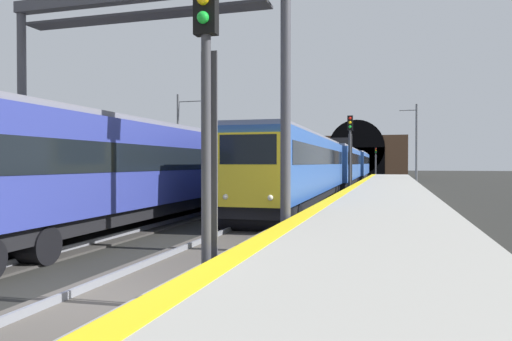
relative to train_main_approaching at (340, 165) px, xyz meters
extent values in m
plane|color=black|center=(-38.92, 0.00, -2.33)|extent=(320.00, 320.00, 0.00)
cube|color=#9E9B93|center=(-38.92, -4.50, -1.80)|extent=(112.00, 4.44, 1.06)
cube|color=yellow|center=(-38.92, -2.53, -1.27)|extent=(112.00, 0.50, 0.01)
cube|color=#4C4742|center=(-38.92, 0.00, -2.30)|extent=(160.00, 2.66, 0.06)
cube|color=gray|center=(-38.92, 0.72, -2.19)|extent=(160.00, 0.07, 0.15)
cube|color=gray|center=(-38.92, -0.72, -2.19)|extent=(160.00, 0.07, 0.15)
cube|color=#264C99|center=(-20.65, 0.00, 0.08)|extent=(19.92, 3.20, 2.82)
cube|color=black|center=(-20.65, 0.00, 0.54)|extent=(19.13, 3.21, 0.85)
cube|color=slate|center=(-20.65, 0.00, 1.59)|extent=(19.32, 2.76, 0.20)
cube|color=black|center=(-20.65, 0.00, -1.52)|extent=(19.52, 2.85, 0.52)
cylinder|color=black|center=(-29.62, -0.14, -1.86)|extent=(0.99, 2.66, 0.94)
cylinder|color=black|center=(-27.82, -0.11, -1.86)|extent=(0.99, 2.66, 0.94)
cylinder|color=black|center=(-13.47, 0.11, -1.86)|extent=(0.99, 2.66, 0.94)
cylinder|color=black|center=(-11.67, 0.14, -1.86)|extent=(0.99, 2.66, 0.94)
cube|color=yellow|center=(-30.62, -0.16, -0.06)|extent=(0.16, 2.77, 2.56)
cube|color=black|center=(-30.67, -0.16, 0.64)|extent=(0.07, 2.02, 1.02)
sphere|color=#F2EACC|center=(-30.67, -0.95, -0.98)|extent=(0.20, 0.20, 0.20)
sphere|color=#F2EACC|center=(-30.70, 0.63, -0.98)|extent=(0.20, 0.20, 0.20)
cube|color=#264C99|center=(-0.08, 0.00, 0.08)|extent=(19.92, 3.20, 2.82)
cube|color=black|center=(-0.08, 0.00, 0.56)|extent=(19.13, 3.21, 0.97)
cube|color=slate|center=(-0.08, 0.00, 1.59)|extent=(19.32, 2.76, 0.20)
cube|color=black|center=(-0.08, 0.00, -1.52)|extent=(19.52, 2.85, 0.52)
cylinder|color=black|center=(-9.11, -0.14, -1.86)|extent=(0.99, 2.66, 0.94)
cylinder|color=black|center=(-7.31, -0.12, -1.86)|extent=(0.99, 2.66, 0.94)
cylinder|color=black|center=(7.14, 0.12, -1.86)|extent=(0.99, 2.66, 0.94)
cylinder|color=black|center=(8.94, 0.14, -1.86)|extent=(0.99, 2.66, 0.94)
cube|color=#264C99|center=(20.48, 0.00, 0.08)|extent=(19.92, 3.20, 2.82)
cube|color=black|center=(20.48, 0.00, 0.55)|extent=(19.13, 3.21, 0.93)
cube|color=slate|center=(20.48, 0.00, 1.59)|extent=(19.32, 2.76, 0.20)
cube|color=black|center=(20.48, 0.00, -1.52)|extent=(19.52, 2.85, 0.52)
cylinder|color=black|center=(11.82, -0.14, -1.86)|extent=(0.99, 2.66, 0.94)
cylinder|color=black|center=(13.62, -0.11, -1.86)|extent=(0.99, 2.66, 0.94)
cylinder|color=black|center=(27.33, 0.11, -1.86)|extent=(0.99, 2.66, 0.94)
cylinder|color=black|center=(29.13, 0.14, -1.86)|extent=(0.99, 2.66, 0.94)
cube|color=black|center=(-0.08, 0.00, 2.14)|extent=(1.33, 1.75, 0.90)
cube|color=navy|center=(-29.47, 4.55, 0.10)|extent=(20.07, 3.12, 2.86)
cube|color=black|center=(-29.47, 4.55, 0.35)|extent=(19.27, 3.13, 0.88)
cube|color=slate|center=(-29.47, 4.55, 1.63)|extent=(19.46, 2.68, 0.20)
cube|color=black|center=(-29.47, 4.55, -1.52)|extent=(19.66, 2.77, 0.52)
cylinder|color=black|center=(-20.76, 4.68, -1.85)|extent=(0.99, 2.61, 0.95)
cylinder|color=black|center=(-22.56, 4.65, -1.85)|extent=(0.99, 2.61, 0.95)
cylinder|color=black|center=(-36.38, 4.45, -1.85)|extent=(0.99, 2.61, 0.95)
cube|color=#E5B20F|center=(-19.41, 4.70, -0.06)|extent=(0.16, 2.71, 2.54)
cube|color=black|center=(-19.36, 4.70, 0.68)|extent=(0.07, 1.98, 1.03)
sphere|color=#F2EACC|center=(-19.37, 5.47, -0.98)|extent=(0.20, 0.20, 0.20)
sphere|color=#F2EACC|center=(-19.34, 3.92, -0.98)|extent=(0.20, 0.20, 0.20)
cube|color=navy|center=(-8.96, 4.55, 0.10)|extent=(20.07, 3.12, 2.86)
cube|color=black|center=(-8.96, 4.55, 0.37)|extent=(19.27, 3.13, 0.99)
cube|color=slate|center=(-8.96, 4.55, 1.63)|extent=(19.46, 2.68, 0.20)
cube|color=black|center=(-8.96, 4.55, -1.52)|extent=(19.66, 2.77, 0.52)
cylinder|color=black|center=(0.09, 4.68, -1.85)|extent=(0.99, 2.61, 0.95)
cylinder|color=black|center=(-1.71, 4.66, -1.85)|extent=(0.99, 2.61, 0.95)
cylinder|color=black|center=(-16.21, 4.45, -1.85)|extent=(0.99, 2.61, 0.95)
cylinder|color=black|center=(-18.01, 4.42, -1.85)|extent=(0.99, 2.61, 0.95)
cube|color=black|center=(-8.96, 4.55, 2.18)|extent=(1.32, 1.71, 0.90)
cylinder|color=#38383D|center=(-38.80, -1.95, -0.03)|extent=(0.16, 0.16, 4.60)
cube|color=black|center=(-38.80, -1.95, 2.79)|extent=(0.20, 0.38, 1.05)
cube|color=#38383D|center=(-38.66, -1.95, -0.03)|extent=(0.04, 0.28, 4.14)
sphere|color=green|center=(-38.93, -1.95, 2.52)|extent=(0.20, 0.20, 0.20)
cylinder|color=#38383D|center=(-11.77, -1.95, 0.09)|extent=(0.16, 0.16, 4.83)
cube|color=black|center=(-11.77, -1.95, 3.03)|extent=(0.20, 0.38, 1.05)
cube|color=#38383D|center=(-11.63, -1.95, 0.09)|extent=(0.04, 0.28, 4.35)
sphere|color=red|center=(-11.90, -1.95, 3.35)|extent=(0.20, 0.20, 0.20)
sphere|color=yellow|center=(-11.90, -1.95, 3.05)|extent=(0.20, 0.20, 0.20)
sphere|color=green|center=(-11.90, -1.95, 2.75)|extent=(0.20, 0.20, 0.20)
cylinder|color=#4C4C54|center=(39.93, -1.95, -0.23)|extent=(0.16, 0.16, 4.19)
cube|color=black|center=(39.93, -1.95, 2.39)|extent=(0.20, 0.38, 1.05)
cube|color=#4C4C54|center=(40.07, -1.95, -0.23)|extent=(0.04, 0.28, 3.77)
sphere|color=red|center=(39.80, -1.95, 2.71)|extent=(0.20, 0.20, 0.20)
sphere|color=yellow|center=(39.80, -1.95, 2.41)|extent=(0.20, 0.20, 0.20)
sphere|color=green|center=(39.80, -1.95, 2.11)|extent=(0.20, 0.20, 0.20)
cylinder|color=#3F3F47|center=(-33.41, 6.63, 1.33)|extent=(0.28, 0.28, 7.32)
cylinder|color=#3F3F47|center=(-33.41, -2.08, 1.33)|extent=(0.28, 0.28, 7.32)
cube|color=#2D2D33|center=(-33.41, 2.28, 4.54)|extent=(0.70, 7.84, 0.08)
cube|color=brown|center=(53.14, 2.28, 1.73)|extent=(2.81, 19.99, 8.12)
cube|color=black|center=(51.69, 2.28, 0.51)|extent=(0.12, 11.19, 5.68)
cylinder|color=black|center=(51.69, 2.28, 3.35)|extent=(0.12, 11.19, 11.19)
cylinder|color=#595B60|center=(3.76, -7.12, 1.86)|extent=(0.22, 0.22, 8.38)
cylinder|color=#595B60|center=(3.76, -6.29, 5.45)|extent=(0.08, 1.65, 0.08)
cylinder|color=#595B60|center=(-11.22, 11.67, 1.68)|extent=(0.22, 0.22, 8.01)
cylinder|color=#595B60|center=(-11.22, 10.67, 5.08)|extent=(0.08, 2.00, 0.08)
camera|label=1|loc=(-46.06, -4.90, 0.18)|focal=33.35mm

